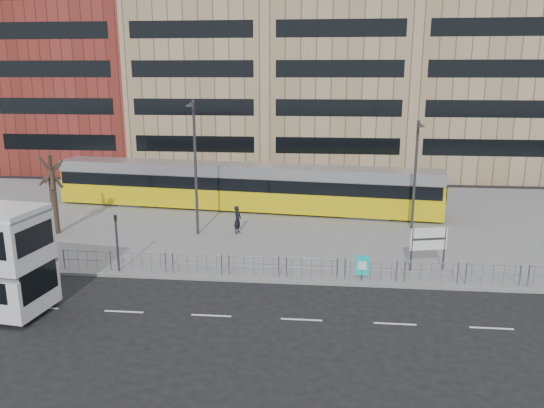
# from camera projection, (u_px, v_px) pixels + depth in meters

# --- Properties ---
(ground) EXTENTS (120.00, 120.00, 0.00)m
(ground) POSITION_uv_depth(u_px,v_px,m) (266.00, 283.00, 27.10)
(ground) COLOR black
(ground) RESTS_ON ground
(plaza) EXTENTS (64.00, 24.00, 0.15)m
(plaza) POSITION_uv_depth(u_px,v_px,m) (284.00, 219.00, 38.67)
(plaza) COLOR slate
(plaza) RESTS_ON ground
(kerb) EXTENTS (64.00, 0.25, 0.17)m
(kerb) POSITION_uv_depth(u_px,v_px,m) (266.00, 281.00, 27.13)
(kerb) COLOR gray
(kerb) RESTS_ON ground
(building_row) EXTENTS (70.40, 18.40, 31.20)m
(building_row) POSITION_uv_depth(u_px,v_px,m) (315.00, 49.00, 56.93)
(building_row) COLOR maroon
(building_row) RESTS_ON ground
(pedestrian_barrier) EXTENTS (32.07, 0.07, 1.10)m
(pedestrian_barrier) POSITION_uv_depth(u_px,v_px,m) (306.00, 263.00, 27.15)
(pedestrian_barrier) COLOR gray
(pedestrian_barrier) RESTS_ON plaza
(road_markings) EXTENTS (62.00, 0.12, 0.01)m
(road_markings) POSITION_uv_depth(u_px,v_px,m) (279.00, 319.00, 23.14)
(road_markings) COLOR white
(road_markings) RESTS_ON ground
(tram) EXTENTS (29.76, 6.03, 3.49)m
(tram) POSITION_uv_depth(u_px,v_px,m) (243.00, 187.00, 40.74)
(tram) COLOR #D9C10B
(tram) RESTS_ON plaza
(station_sign) EXTENTS (2.00, 0.56, 2.34)m
(station_sign) POSITION_uv_depth(u_px,v_px,m) (429.00, 241.00, 28.11)
(station_sign) COLOR #2D2D30
(station_sign) RESTS_ON plaza
(ad_panel) EXTENTS (0.70, 0.07, 1.32)m
(ad_panel) POSITION_uv_depth(u_px,v_px,m) (362.00, 266.00, 26.89)
(ad_panel) COLOR #2D2D30
(ad_panel) RESTS_ON plaza
(pedestrian) EXTENTS (0.59, 0.76, 1.83)m
(pedestrian) POSITION_uv_depth(u_px,v_px,m) (238.00, 220.00, 34.76)
(pedestrian) COLOR black
(pedestrian) RESTS_ON plaza
(traffic_light_west) EXTENTS (0.23, 0.25, 3.10)m
(traffic_light_west) POSITION_uv_depth(u_px,v_px,m) (117.00, 236.00, 27.84)
(traffic_light_west) COLOR #2D2D30
(traffic_light_west) RESTS_ON plaza
(lamp_post_west) EXTENTS (0.45, 1.04, 8.66)m
(lamp_post_west) POSITION_uv_depth(u_px,v_px,m) (195.00, 163.00, 33.59)
(lamp_post_west) COLOR #2D2D30
(lamp_post_west) RESTS_ON plaza
(lamp_post_east) EXTENTS (0.45, 1.04, 7.35)m
(lamp_post_east) POSITION_uv_depth(u_px,v_px,m) (415.00, 171.00, 34.53)
(lamp_post_east) COLOR #2D2D30
(lamp_post_east) RESTS_ON plaza
(bare_tree) EXTENTS (4.05, 4.05, 7.30)m
(bare_tree) POSITION_uv_depth(u_px,v_px,m) (49.00, 151.00, 33.65)
(bare_tree) COLOR #2F231A
(bare_tree) RESTS_ON plaza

